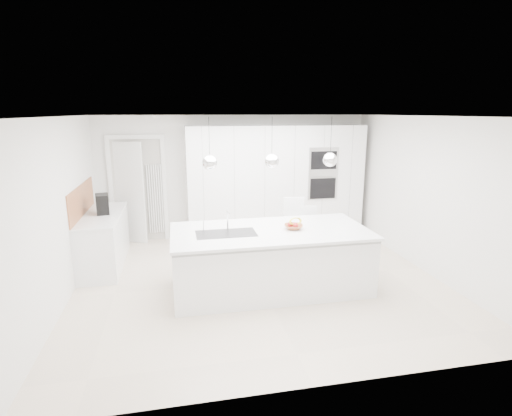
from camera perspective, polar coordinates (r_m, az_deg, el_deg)
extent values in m
plane|color=beige|center=(6.30, 0.55, -10.41)|extent=(5.50, 5.50, 0.00)
plane|color=silver|center=(8.32, -3.02, 4.50)|extent=(5.50, 0.00, 5.50)
plane|color=silver|center=(5.98, -26.14, -0.50)|extent=(0.00, 5.00, 5.00)
plane|color=white|center=(5.75, 0.61, 12.97)|extent=(5.50, 5.50, 0.00)
cube|color=white|center=(8.20, 2.85, 3.66)|extent=(3.60, 0.60, 2.30)
cube|color=white|center=(8.26, -18.20, 2.04)|extent=(0.76, 0.38, 2.00)
cube|color=white|center=(7.26, -20.88, -4.41)|extent=(0.60, 1.80, 0.86)
cube|color=white|center=(7.14, -21.18, -0.97)|extent=(0.62, 1.82, 0.04)
cube|color=#AE663B|center=(7.14, -23.64, 1.03)|extent=(0.02, 1.80, 0.50)
cube|color=white|center=(5.88, 2.13, -7.67)|extent=(2.80, 1.20, 0.86)
cube|color=white|center=(5.78, 2.06, -3.33)|extent=(2.84, 1.40, 0.04)
cylinder|color=white|center=(5.77, -4.08, -1.63)|extent=(0.02, 0.02, 0.30)
sphere|color=white|center=(5.39, -6.61, 6.44)|extent=(0.20, 0.20, 0.20)
sphere|color=white|center=(5.52, 2.27, 6.69)|extent=(0.20, 0.20, 0.20)
sphere|color=white|center=(5.78, 10.54, 6.79)|extent=(0.20, 0.20, 0.20)
imported|color=#AE663B|center=(5.83, 5.39, -2.69)|extent=(0.32, 0.32, 0.07)
cube|color=black|center=(7.13, -21.11, 0.54)|extent=(0.25, 0.34, 0.33)
sphere|color=#AE211E|center=(5.81, 4.92, -2.37)|extent=(0.08, 0.08, 0.08)
sphere|color=#AE211E|center=(5.77, 5.66, -2.51)|extent=(0.08, 0.08, 0.08)
torus|color=yellow|center=(5.80, 5.65, -1.90)|extent=(0.25, 0.18, 0.22)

